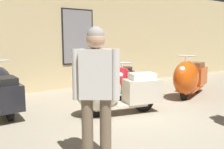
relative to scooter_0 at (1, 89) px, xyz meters
name	(u,v)px	position (x,y,z in m)	size (l,w,h in m)	color
ground_plane	(152,117)	(2.41, -1.95, -0.48)	(60.00, 60.00, 0.00)	gray
showroom_back_wall	(74,36)	(2.28, 1.59, 1.12)	(18.00, 0.63, 3.21)	#CCB784
scooter_0	(1,89)	(0.00, 0.00, 0.00)	(0.61, 1.76, 1.06)	black
scooter_1	(113,91)	(1.84, -1.43, 0.00)	(1.81, 0.84, 1.06)	black
scooter_2	(124,82)	(2.76, -0.46, -0.04)	(1.39, 1.47, 0.96)	black
scooter_3	(189,78)	(4.33, -1.19, 0.03)	(1.88, 1.23, 1.12)	black
visitor_0	(96,87)	(0.71, -2.88, 0.46)	(0.48, 0.40, 1.64)	black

